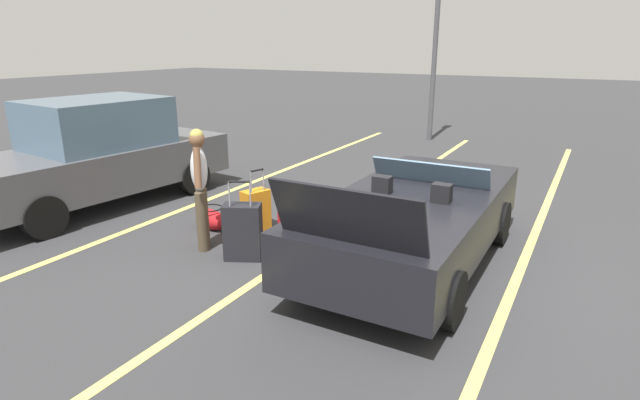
% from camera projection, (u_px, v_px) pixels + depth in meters
% --- Properties ---
extents(ground_plane, '(80.00, 80.00, 0.00)m').
position_uv_depth(ground_plane, '(412.00, 263.00, 6.51)').
color(ground_plane, '#333335').
extents(lot_line_near, '(18.00, 0.12, 0.01)m').
position_uv_depth(lot_line_near, '(514.00, 285.00, 5.93)').
color(lot_line_near, '#EAE066').
rests_on(lot_line_near, ground_plane).
extents(lot_line_mid, '(18.00, 0.12, 0.01)m').
position_uv_depth(lot_line_mid, '(314.00, 243.00, 7.18)').
color(lot_line_mid, '#EAE066').
rests_on(lot_line_mid, ground_plane).
extents(lot_line_far, '(18.00, 0.12, 0.01)m').
position_uv_depth(lot_line_far, '(173.00, 213.00, 8.42)').
color(lot_line_far, '#EAE066').
rests_on(lot_line_far, ground_plane).
extents(convertible_car, '(4.18, 1.86, 1.52)m').
position_uv_depth(convertible_car, '(420.00, 216.00, 6.50)').
color(convertible_car, black).
rests_on(convertible_car, ground_plane).
extents(suitcase_large_black, '(0.46, 0.55, 1.08)m').
position_uv_depth(suitcase_large_black, '(243.00, 232.00, 6.57)').
color(suitcase_large_black, black).
rests_on(suitcase_large_black, ground_plane).
extents(suitcase_medium_bright, '(0.46, 0.36, 0.95)m').
position_uv_depth(suitcase_medium_bright, '(256.00, 210.00, 7.60)').
color(suitcase_medium_bright, orange).
rests_on(suitcase_medium_bright, ground_plane).
extents(suitcase_small_carryon, '(0.39, 0.35, 0.82)m').
position_uv_depth(suitcase_small_carryon, '(285.00, 224.00, 7.17)').
color(suitcase_small_carryon, red).
rests_on(suitcase_small_carryon, ground_plane).
extents(duffel_bag, '(0.45, 0.69, 0.34)m').
position_uv_depth(duffel_bag, '(211.00, 219.00, 7.69)').
color(duffel_bag, red).
rests_on(duffel_bag, ground_plane).
extents(traveler_person, '(0.53, 0.44, 1.65)m').
position_uv_depth(traveler_person, '(200.00, 183.00, 6.75)').
color(traveler_person, '#4C3F2D').
rests_on(traveler_person, ground_plane).
extents(parked_sedan_near, '(4.67, 2.29, 1.82)m').
position_uv_depth(parked_sedan_near, '(97.00, 154.00, 8.68)').
color(parked_sedan_near, '#4C4C51').
rests_on(parked_sedan_near, ground_plane).
extents(parking_lamp_post, '(0.50, 0.24, 5.63)m').
position_uv_depth(parking_lamp_post, '(437.00, 23.00, 13.85)').
color(parking_lamp_post, '#4C4C51').
rests_on(parking_lamp_post, ground_plane).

